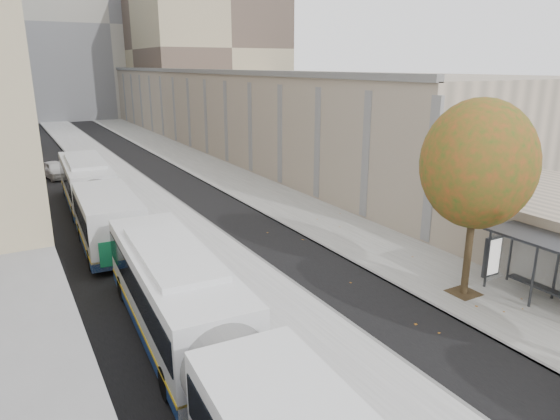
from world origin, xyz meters
TOP-DOWN VIEW (x-y plane):
  - bus_platform at (-3.88, 35.00)m, footprint 4.25×150.00m
  - sidewalk at (4.12, 35.00)m, footprint 4.75×150.00m
  - building_tan at (15.50, 64.00)m, footprint 18.00×92.00m
  - building_far_block at (6.00, 96.00)m, footprint 30.00×18.00m
  - bus_shelter at (5.69, 10.96)m, footprint 1.90×4.40m
  - tree_c at (3.60, 13.00)m, footprint 4.20×4.20m
  - bus_near at (-7.45, 11.87)m, footprint 3.31×17.32m
  - bus_far at (-7.33, 30.07)m, footprint 3.32×17.28m
  - distant_car at (-8.08, 43.96)m, footprint 2.38×4.20m

SIDE VIEW (x-z plane):
  - sidewalk at x=4.12m, z-range 0.00..0.08m
  - bus_platform at x=-3.88m, z-range 0.00..0.15m
  - distant_car at x=-8.08m, z-range 0.00..1.35m
  - bus_far at x=-7.33m, z-range 0.13..3.00m
  - bus_near at x=-7.45m, z-range 0.13..3.00m
  - bus_shelter at x=5.69m, z-range 0.92..3.45m
  - building_tan at x=15.50m, z-range 0.00..8.00m
  - tree_c at x=3.60m, z-range 1.61..8.89m
  - building_far_block at x=6.00m, z-range 0.00..30.00m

